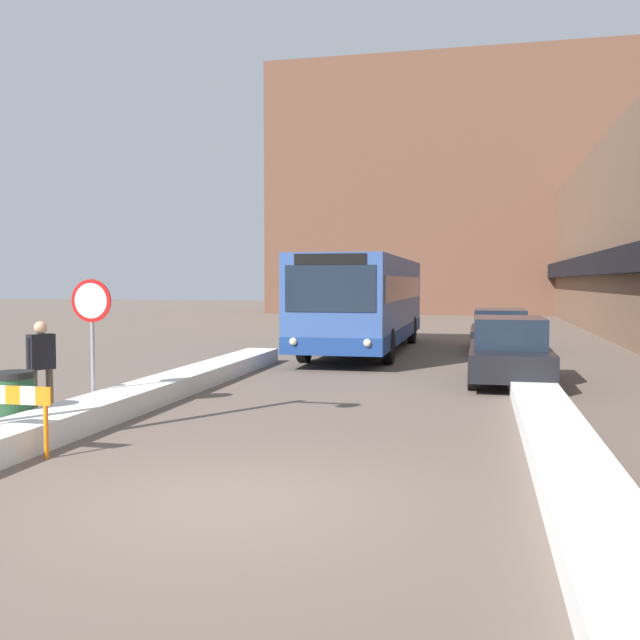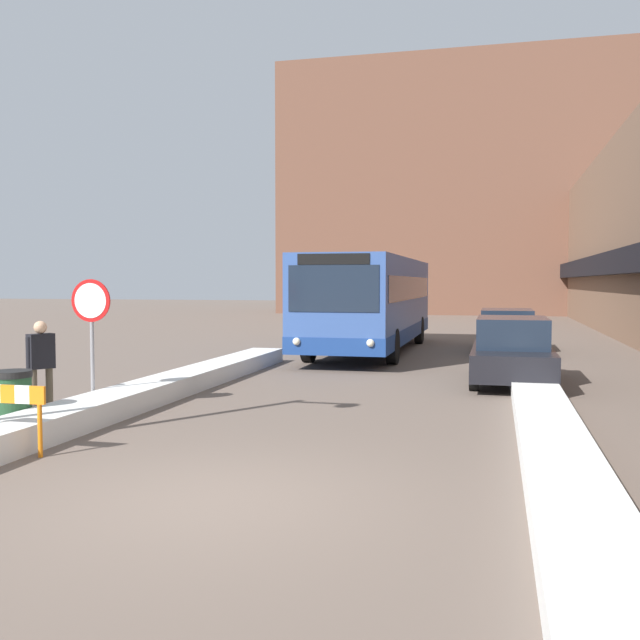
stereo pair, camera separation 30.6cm
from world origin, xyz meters
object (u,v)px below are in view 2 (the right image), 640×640
at_px(stop_sign, 91,315).
at_px(trash_bin, 13,401).
at_px(parked_car_middle, 507,330).
at_px(city_bus, 371,301).
at_px(pedestrian, 41,358).
at_px(parked_car_front, 512,351).
at_px(construction_barricade, 9,405).

relative_size(stop_sign, trash_bin, 2.47).
bearing_deg(parked_car_middle, city_bus, -162.34).
bearing_deg(parked_car_middle, pedestrian, -119.97).
relative_size(parked_car_middle, stop_sign, 2.05).
bearing_deg(parked_car_front, stop_sign, -143.72).
distance_m(trash_bin, construction_barricade, 1.57).
bearing_deg(pedestrian, construction_barricade, -124.70).
distance_m(stop_sign, construction_barricade, 3.47).
distance_m(city_bus, parked_car_middle, 4.68).
bearing_deg(pedestrian, parked_car_middle, -2.16).
relative_size(parked_car_front, parked_car_middle, 0.90).
height_order(parked_car_middle, construction_barricade, parked_car_middle).
distance_m(pedestrian, trash_bin, 1.55).
height_order(parked_car_middle, stop_sign, stop_sign).
xyz_separation_m(parked_car_middle, stop_sign, (-7.36, -13.30, 1.00)).
relative_size(city_bus, pedestrian, 7.04).
xyz_separation_m(parked_car_front, parked_car_middle, (0.00, 7.90, -0.03)).
relative_size(parked_car_front, construction_barricade, 3.91).
bearing_deg(construction_barricade, trash_bin, 125.61).
bearing_deg(construction_barricade, stop_sign, 103.03).
xyz_separation_m(city_bus, pedestrian, (-3.63, -12.48, -0.69)).
height_order(stop_sign, pedestrian, stop_sign).
distance_m(pedestrian, construction_barricade, 3.01).
bearing_deg(parked_car_front, pedestrian, -143.25).
bearing_deg(stop_sign, parked_car_middle, 61.03).
distance_m(parked_car_middle, trash_bin, 17.01).
distance_m(city_bus, construction_barricade, 15.33).
bearing_deg(city_bus, construction_barricade, -98.47).
relative_size(city_bus, parked_car_front, 2.67).
bearing_deg(city_bus, pedestrian, -106.24).
xyz_separation_m(city_bus, parked_car_middle, (4.36, 1.39, -0.96)).
height_order(city_bus, construction_barricade, city_bus).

